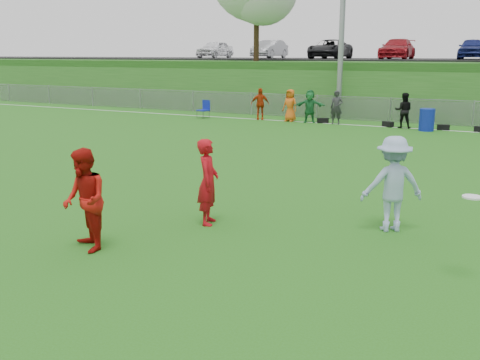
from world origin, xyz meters
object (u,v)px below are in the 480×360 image
Objects in this scene: player_red_left at (208,182)px; frisbee at (472,197)px; recycling_bin at (427,120)px; player_red_center at (85,200)px; player_blue at (393,184)px.

frisbee is at bearing -117.89° from player_red_left.
recycling_bin is (-2.84, 17.34, -0.87)m from frisbee.
player_blue is at bearing 71.02° from player_red_center.
player_blue is at bearing 127.94° from frisbee.
player_red_center is 19.28m from recycling_bin.
player_red_center is 6.00m from player_blue.
frisbee is 17.59m from recycling_bin.
frisbee is at bearing -80.69° from recycling_bin.
player_red_left is 2.66m from player_red_center.
player_red_left is 1.77× the size of recycling_bin.
player_blue reaches higher than player_red_center.
player_blue is 15.40m from recycling_bin.
player_blue reaches higher than frisbee.
player_red_center is at bearing -100.50° from recycling_bin.
player_blue is (3.56, 1.26, 0.06)m from player_red_left.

